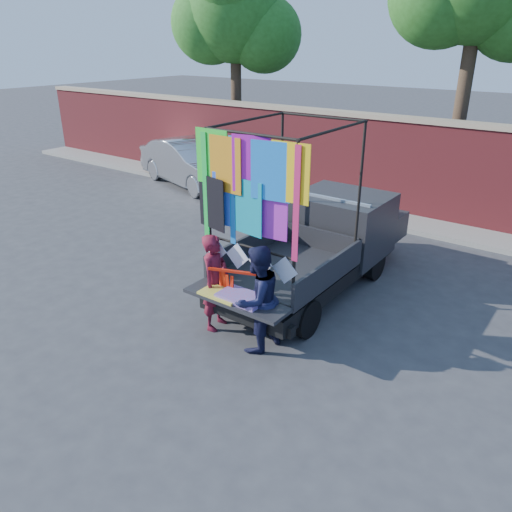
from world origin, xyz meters
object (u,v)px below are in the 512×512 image
Objects in this scene: sedan at (192,163)px; woman at (215,282)px; man at (257,299)px; pickup_truck at (328,241)px.

woman is (6.36, -6.25, 0.08)m from sedan.
woman is 0.96× the size of man.
man is at bearing -83.19° from pickup_truck.
woman is 0.93m from man.
sedan is 8.92m from woman.
man is (7.29, -6.36, 0.11)m from sedan.
sedan is at bearing -122.97° from man.
pickup_truck reaches higher than man.
woman is at bearing -88.78° from man.
sedan is (-6.96, 3.59, -0.08)m from pickup_truck.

